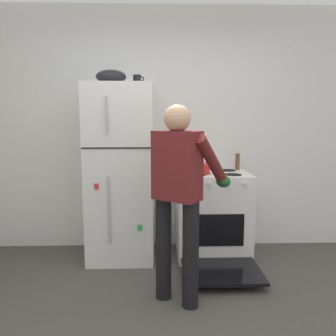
{
  "coord_description": "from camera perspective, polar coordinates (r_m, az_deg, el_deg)",
  "views": [
    {
      "loc": [
        -0.15,
        -2.24,
        1.53
      ],
      "look_at": [
        -0.03,
        1.32,
        1.0
      ],
      "focal_mm": 39.12,
      "sensor_mm": 36.0,
      "label": 1
    }
  ],
  "objects": [
    {
      "name": "mixing_bowl",
      "position": [
        3.85,
        -8.87,
        13.87
      ],
      "size": [
        0.31,
        0.31,
        0.14
      ],
      "primitive_type": "ellipsoid",
      "color": "black",
      "rests_on": "refrigerator"
    },
    {
      "name": "person_cook",
      "position": [
        2.9,
        1.82,
        -2.93
      ],
      "size": [
        0.68,
        0.72,
        1.6
      ],
      "color": "black",
      "rests_on": "ground"
    },
    {
      "name": "coffee_mug",
      "position": [
        3.88,
        -4.8,
        13.59
      ],
      "size": [
        0.11,
        0.08,
        0.1
      ],
      "color": "black",
      "rests_on": "refrigerator"
    },
    {
      "name": "refrigerator",
      "position": [
        3.87,
        -7.36,
        -0.73
      ],
      "size": [
        0.68,
        0.72,
        1.83
      ],
      "color": "white",
      "rests_on": "ground"
    },
    {
      "name": "pepper_mill",
      "position": [
        4.14,
        10.77,
        1.03
      ],
      "size": [
        0.05,
        0.05,
        0.18
      ],
      "primitive_type": "cylinder",
      "color": "brown",
      "rests_on": "stove_range"
    },
    {
      "name": "red_pot",
      "position": [
        3.82,
        4.83,
        -0.02
      ],
      "size": [
        0.33,
        0.23,
        0.1
      ],
      "color": "red",
      "rests_on": "stove_range"
    },
    {
      "name": "kitchen_wall_back",
      "position": [
        4.19,
        0.2,
        6.01
      ],
      "size": [
        6.0,
        0.1,
        2.7
      ],
      "primitive_type": "cube",
      "color": "white",
      "rests_on": "ground"
    },
    {
      "name": "stove_range",
      "position": [
        3.99,
        6.99,
        -7.38
      ],
      "size": [
        0.76,
        1.22,
        0.92
      ],
      "color": "white",
      "rests_on": "ground"
    }
  ]
}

